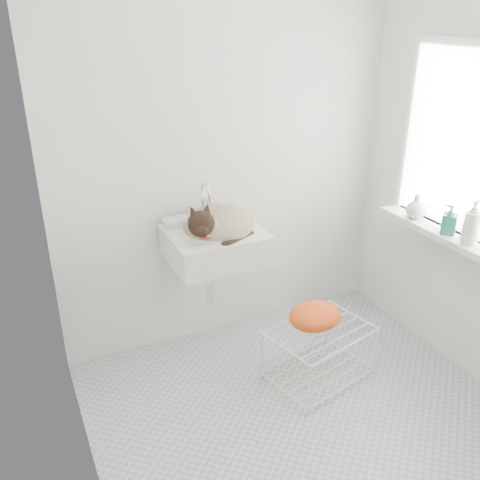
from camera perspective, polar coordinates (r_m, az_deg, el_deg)
name	(u,v)px	position (r m, az deg, el deg)	size (l,w,h in m)	color
floor	(303,415)	(3.02, 7.00, -18.60)	(2.20, 2.00, 0.02)	silver
back_wall	(227,150)	(3.20, -1.45, 9.90)	(2.20, 0.02, 2.50)	white
left_wall	(64,245)	(2.00, -18.84, -0.47)	(0.02, 2.00, 2.50)	white
window_glass	(464,144)	(3.17, 23.43, 9.69)	(0.01, 0.80, 1.00)	white
window_frame	(462,144)	(3.16, 23.24, 9.68)	(0.04, 0.90, 1.10)	white
windowsill	(439,232)	(3.27, 21.05, 0.82)	(0.16, 0.88, 0.04)	white
sink	(215,231)	(3.02, -2.80, 1.01)	(0.55, 0.48, 0.22)	silver
faucet	(203,199)	(3.13, -4.14, 4.54)	(0.20, 0.14, 0.20)	silver
cat	(218,225)	(3.00, -2.47, 1.64)	(0.48, 0.42, 0.28)	tan
wire_rack	(319,356)	(3.19, 8.67, -12.49)	(0.56, 0.40, 0.34)	white
towel	(314,322)	(3.09, 8.17, -8.87)	(0.32, 0.22, 0.13)	#FB8C00
bottle_a	(468,243)	(3.13, 23.79, -0.35)	(0.08, 0.08, 0.21)	white
bottle_b	(447,234)	(3.22, 21.84, 0.67)	(0.08, 0.08, 0.17)	#287664
bottle_c	(414,218)	(3.39, 18.64, 2.32)	(0.12, 0.12, 0.15)	silver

